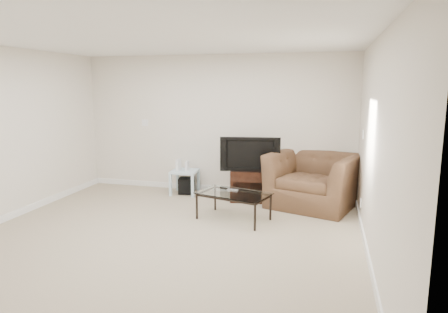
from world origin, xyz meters
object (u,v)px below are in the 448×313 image
(tv_stand, at_px, (250,185))
(television, at_px, (250,153))
(subwoofer, at_px, (187,185))
(side_table, at_px, (185,182))
(recliner, at_px, (313,171))
(coffee_table, at_px, (234,206))

(tv_stand, xyz_separation_m, television, (0.00, -0.03, 0.56))
(subwoofer, bearing_deg, side_table, -143.13)
(tv_stand, bearing_deg, side_table, 167.40)
(side_table, xyz_separation_m, recliner, (2.27, -0.17, 0.36))
(subwoofer, relative_size, recliner, 0.21)
(subwoofer, distance_m, recliner, 2.30)
(recliner, height_order, coffee_table, recliner)
(television, height_order, recliner, recliner)
(television, bearing_deg, subwoofer, 164.06)
(television, xyz_separation_m, recliner, (1.04, -0.04, -0.24))
(side_table, height_order, coffee_table, side_table)
(coffee_table, bearing_deg, recliner, 42.41)
(side_table, distance_m, recliner, 2.31)
(coffee_table, bearing_deg, subwoofer, 134.43)
(television, distance_m, subwoofer, 1.39)
(tv_stand, relative_size, coffee_table, 0.63)
(side_table, relative_size, subwoofer, 1.64)
(tv_stand, bearing_deg, television, -90.00)
(recliner, bearing_deg, coffee_table, -120.06)
(television, distance_m, coffee_table, 1.20)
(tv_stand, bearing_deg, coffee_table, -99.70)
(recliner, relative_size, coffee_table, 1.29)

